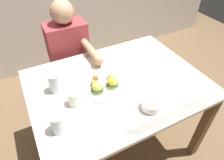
# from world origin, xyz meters

# --- Properties ---
(ground_plane) EXTENTS (6.00, 6.00, 0.00)m
(ground_plane) POSITION_xyz_m (0.00, 0.00, 0.00)
(ground_plane) COLOR brown
(dining_table) EXTENTS (1.20, 0.90, 0.74)m
(dining_table) POSITION_xyz_m (0.00, 0.00, 0.63)
(dining_table) COLOR silver
(dining_table) RESTS_ON ground_plane
(eggs_benedict_plate) EXTENTS (0.27, 0.27, 0.09)m
(eggs_benedict_plate) POSITION_xyz_m (-0.11, -0.02, 0.77)
(eggs_benedict_plate) COLOR white
(eggs_benedict_plate) RESTS_ON dining_table
(fruit_bowl) EXTENTS (0.12, 0.12, 0.06)m
(fruit_bowl) POSITION_xyz_m (0.07, -0.30, 0.77)
(fruit_bowl) COLOR white
(fruit_bowl) RESTS_ON dining_table
(coffee_mug) EXTENTS (0.11, 0.08, 0.09)m
(coffee_mug) POSITION_xyz_m (-0.32, -0.05, 0.79)
(coffee_mug) COLOR white
(coffee_mug) RESTS_ON dining_table
(fork) EXTENTS (0.12, 0.12, 0.00)m
(fork) POSITION_xyz_m (0.27, -0.11, 0.74)
(fork) COLOR silver
(fork) RESTS_ON dining_table
(water_glass_near) EXTENTS (0.07, 0.07, 0.12)m
(water_glass_near) POSITION_xyz_m (-0.47, -0.20, 0.79)
(water_glass_near) COLOR silver
(water_glass_near) RESTS_ON dining_table
(water_glass_far) EXTENTS (0.08, 0.08, 0.13)m
(water_glass_far) POSITION_xyz_m (-0.40, 0.12, 0.80)
(water_glass_far) COLOR silver
(water_glass_far) RESTS_ON dining_table
(diner_person) EXTENTS (0.34, 0.54, 1.14)m
(diner_person) POSITION_xyz_m (-0.16, 0.60, 0.65)
(diner_person) COLOR #33333D
(diner_person) RESTS_ON ground_plane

